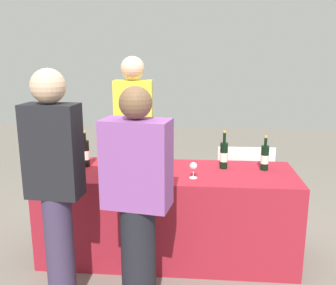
{
  "coord_description": "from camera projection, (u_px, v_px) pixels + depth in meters",
  "views": [
    {
      "loc": [
        0.26,
        -3.04,
        1.76
      ],
      "look_at": [
        0.0,
        0.0,
        1.03
      ],
      "focal_mm": 39.98,
      "sensor_mm": 36.0,
      "label": 1
    }
  ],
  "objects": [
    {
      "name": "wine_glass_0",
      "position": [
        104.0,
        161.0,
        3.09
      ],
      "size": [
        0.07,
        0.07,
        0.15
      ],
      "color": "silver",
      "rests_on": "tasting_table"
    },
    {
      "name": "tasting_table",
      "position": [
        168.0,
        213.0,
        3.29
      ],
      "size": [
        2.16,
        0.74,
        0.78
      ],
      "primitive_type": "cube",
      "color": "maroon",
      "rests_on": "ground_plane"
    },
    {
      "name": "wine_glass_1",
      "position": [
        155.0,
        164.0,
        3.05
      ],
      "size": [
        0.07,
        0.07,
        0.14
      ],
      "color": "silver",
      "rests_on": "tasting_table"
    },
    {
      "name": "server_pouring",
      "position": [
        134.0,
        135.0,
        3.76
      ],
      "size": [
        0.39,
        0.23,
        1.74
      ],
      "rotation": [
        0.0,
        0.0,
        3.22
      ],
      "color": "#3F3351",
      "rests_on": "ground_plane"
    },
    {
      "name": "wine_glass_3",
      "position": [
        193.0,
        167.0,
        2.99
      ],
      "size": [
        0.07,
        0.07,
        0.13
      ],
      "color": "silver",
      "rests_on": "tasting_table"
    },
    {
      "name": "wine_bottle_4",
      "position": [
        265.0,
        157.0,
        3.2
      ],
      "size": [
        0.07,
        0.07,
        0.3
      ],
      "color": "black",
      "rests_on": "tasting_table"
    },
    {
      "name": "guest_0",
      "position": [
        55.0,
        182.0,
        2.49
      ],
      "size": [
        0.37,
        0.22,
        1.67
      ],
      "rotation": [
        0.0,
        0.0,
        -0.07
      ],
      "color": "#3F3351",
      "rests_on": "ground_plane"
    },
    {
      "name": "ground_plane",
      "position": [
        168.0,
        254.0,
        3.38
      ],
      "size": [
        12.0,
        12.0,
        0.0
      ],
      "primitive_type": "plane",
      "color": "slate"
    },
    {
      "name": "wine_bottle_2",
      "position": [
        165.0,
        156.0,
        3.26
      ],
      "size": [
        0.07,
        0.07,
        0.3
      ],
      "color": "black",
      "rests_on": "tasting_table"
    },
    {
      "name": "wine_glass_2",
      "position": [
        165.0,
        164.0,
        3.07
      ],
      "size": [
        0.07,
        0.07,
        0.13
      ],
      "color": "silver",
      "rests_on": "tasting_table"
    },
    {
      "name": "guest_1",
      "position": [
        137.0,
        197.0,
        2.47
      ],
      "size": [
        0.47,
        0.31,
        1.57
      ],
      "rotation": [
        0.0,
        0.0,
        -0.16
      ],
      "color": "black",
      "rests_on": "ground_plane"
    },
    {
      "name": "wine_bottle_3",
      "position": [
        224.0,
        155.0,
        3.24
      ],
      "size": [
        0.07,
        0.07,
        0.33
      ],
      "color": "black",
      "rests_on": "tasting_table"
    },
    {
      "name": "wine_bottle_1",
      "position": [
        85.0,
        153.0,
        3.3
      ],
      "size": [
        0.08,
        0.08,
        0.32
      ],
      "color": "black",
      "rests_on": "tasting_table"
    },
    {
      "name": "wine_bottle_0",
      "position": [
        78.0,
        151.0,
        3.39
      ],
      "size": [
        0.08,
        0.08,
        0.32
      ],
      "color": "black",
      "rests_on": "tasting_table"
    },
    {
      "name": "menu_board",
      "position": [
        245.0,
        182.0,
        4.11
      ],
      "size": [
        0.61,
        0.04,
        0.78
      ],
      "primitive_type": "cube",
      "rotation": [
        0.0,
        0.0,
        0.02
      ],
      "color": "white",
      "rests_on": "ground_plane"
    }
  ]
}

